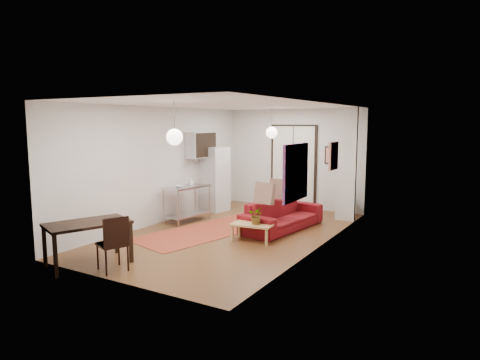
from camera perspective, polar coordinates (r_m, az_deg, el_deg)
The scene contains 27 objects.
floor at distance 9.87m, azimuth -1.06°, elevation -7.08°, with size 7.00×7.00×0.00m, color brown.
ceiling at distance 9.55m, azimuth -1.10°, elevation 10.00°, with size 4.20×7.00×0.02m, color white.
wall_back at distance 12.70m, azimuth 7.21°, elevation 2.83°, with size 4.20×0.02×2.90m, color silver.
wall_front at distance 6.89m, azimuth -16.48°, elevation -1.53°, with size 4.20×0.02×2.90m, color silver.
wall_left at distance 10.84m, azimuth -10.59°, elevation 1.92°, with size 0.02×7.00×2.90m, color silver.
wall_right at distance 8.70m, azimuth 10.80°, elevation 0.52°, with size 0.02×7.00×2.90m, color silver.
double_doors at distance 12.68m, azimuth 7.11°, elevation 1.69°, with size 1.44×0.06×2.50m, color silver.
stub_partition at distance 11.18m, azimuth 14.01°, elevation 2.00°, with size 0.50×0.10×2.90m, color silver.
wall_cabinet at distance 11.87m, azimuth -5.22°, elevation 4.69°, with size 0.35×1.00×0.70m, color silver.
painting_popart at distance 7.52m, azimuth 7.45°, elevation 1.02°, with size 0.05×1.00×1.00m, color red.
painting_abstract at distance 9.42m, azimuth 12.36°, elevation 3.16°, with size 0.05×0.50×0.60m, color #F6E4CD.
poster_back at distance 12.25m, azimuth 12.12°, elevation 3.24°, with size 0.40×0.03×0.50m, color red.
print_left at distance 12.36m, azimuth -4.44°, elevation 5.06°, with size 0.03×0.44×0.54m, color olive.
pendant_back at distance 11.30m, azimuth 4.25°, elevation 6.34°, with size 0.30×0.30×0.80m.
pendant_front at distance 7.91m, azimuth -8.73°, elevation 5.68°, with size 0.30×0.30×0.80m.
kilim_rug at distance 10.18m, azimuth -3.69°, elevation -6.60°, with size 1.46×3.88×0.01m, color #B7442D.
sofa at distance 10.21m, azimuth 5.67°, elevation -4.62°, with size 0.92×2.35×0.69m, color maroon.
coffee_table at distance 9.12m, azimuth 1.66°, elevation -6.15°, with size 0.92×0.59×0.38m.
potted_plant at distance 9.02m, azimuth 2.22°, elevation -4.75°, with size 0.29×0.34×0.37m, color #3B692F.
kitchen_counter at distance 10.97m, azimuth -7.08°, elevation -2.46°, with size 0.76×1.26×0.91m.
bowl at distance 10.68m, azimuth -8.09°, elevation -0.86°, with size 0.21×0.21×0.05m, color silver.
soap_bottle at distance 11.13m, azimuth -6.54°, elevation -0.13°, with size 0.09×0.09×0.19m, color teal.
fridge at distance 12.19m, azimuth -3.41°, elevation 0.13°, with size 0.64×0.64×1.82m, color silver.
dining_table at distance 8.05m, azimuth -19.66°, elevation -5.90°, with size 1.26×1.59×0.77m.
dining_chair_near at distance 7.71m, azimuth -16.17°, elevation -7.38°, with size 0.59×0.71×0.96m.
dining_chair_far at distance 7.71m, azimuth -16.17°, elevation -7.38°, with size 0.59×0.71×0.96m.
black_side_chair at distance 12.00m, azimuth 14.10°, elevation -2.07°, with size 0.54×0.55×0.90m.
Camera 1 is at (4.99, -8.13, 2.52)m, focal length 32.00 mm.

